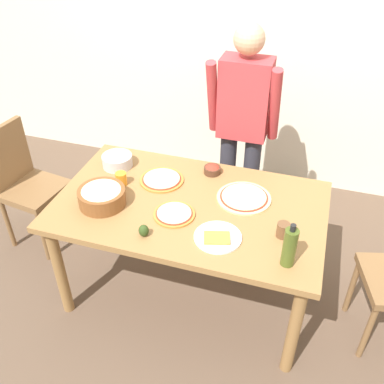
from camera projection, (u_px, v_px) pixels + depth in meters
ground at (190, 289)px, 3.05m from camera, size 8.00×8.00×0.00m
wall_back at (250, 34)px, 3.50m from camera, size 5.60×0.10×2.60m
dining_table at (190, 215)px, 2.65m from camera, size 1.60×0.96×0.76m
person_cook at (243, 123)px, 3.03m from camera, size 0.49×0.25×1.62m
chair_wooden_left at (24, 180)px, 3.17m from camera, size 0.45×0.45×0.95m
pizza_raw_on_board at (244, 198)px, 2.63m from camera, size 0.33×0.33×0.02m
pizza_cooked_on_tray at (174, 214)px, 2.50m from camera, size 0.24×0.24×0.02m
pizza_second_cooked at (162, 179)px, 2.78m from camera, size 0.28×0.28×0.02m
plate_with_slice at (218, 237)px, 2.35m from camera, size 0.26×0.26×0.02m
popcorn_bowl at (102, 195)px, 2.56m from camera, size 0.28×0.28×0.11m
mixing_bowl_steel at (117, 161)px, 2.90m from camera, size 0.20×0.20×0.08m
small_sauce_bowl at (212, 169)px, 2.84m from camera, size 0.11×0.11×0.06m
olive_oil_bottle at (290, 247)px, 2.14m from camera, size 0.07×0.07×0.26m
cup_orange at (121, 179)px, 2.73m from camera, size 0.07×0.07×0.08m
cup_small_brown at (283, 230)px, 2.34m from camera, size 0.07×0.07×0.08m
avocado at (144, 231)px, 2.35m from camera, size 0.06×0.06×0.07m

